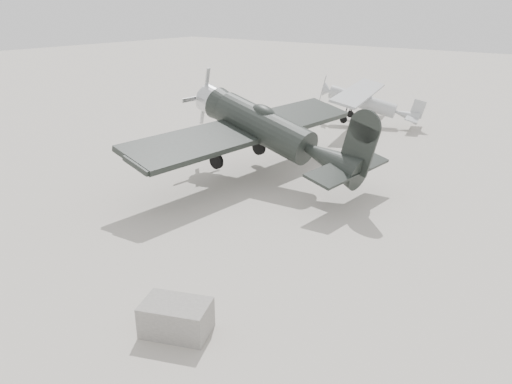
# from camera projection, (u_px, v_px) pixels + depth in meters

# --- Properties ---
(ground) EXTENTS (160.00, 160.00, 0.00)m
(ground) POSITION_uv_depth(u_px,v_px,m) (239.00, 282.00, 15.05)
(ground) COLOR #A9A296
(ground) RESTS_ON ground
(lowwing_monoplane) EXTENTS (9.85, 13.75, 4.44)m
(lowwing_monoplane) POSITION_uv_depth(u_px,v_px,m) (272.00, 132.00, 22.77)
(lowwing_monoplane) COLOR black
(lowwing_monoplane) RESTS_ON ground
(highwing_monoplane) EXTENTS (7.01, 9.79, 2.77)m
(highwing_monoplane) POSITION_uv_depth(u_px,v_px,m) (367.00, 99.00, 33.61)
(highwing_monoplane) COLOR #A4A7A9
(highwing_monoplane) RESTS_ON ground
(equipment_block) EXTENTS (1.98, 1.64, 0.85)m
(equipment_block) POSITION_uv_depth(u_px,v_px,m) (176.00, 318.00, 12.62)
(equipment_block) COLOR slate
(equipment_block) RESTS_ON ground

